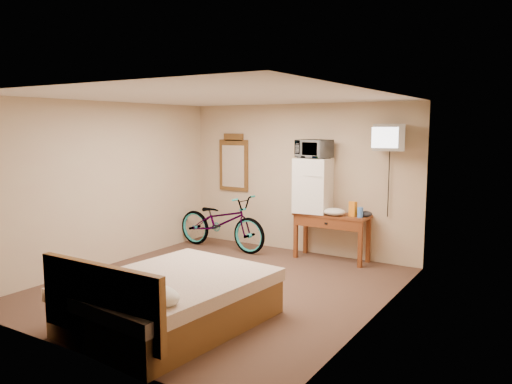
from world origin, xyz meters
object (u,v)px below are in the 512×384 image
Objects in this scene: bicycle at (221,222)px; bed at (167,300)px; desk at (331,223)px; crt_television at (389,137)px; mini_fridge at (313,185)px; blue_cup at (360,212)px; wall_mirror at (234,163)px; microwave at (314,149)px.

bicycle is 3.43m from bed.
desk is 1.61m from crt_television.
blue_cup is (0.82, -0.05, -0.36)m from mini_fridge.
mini_fridge is 0.48× the size of bicycle.
bicycle reaches higher than blue_cup.
wall_mirror is at bearing 172.12° from mini_fridge.
blue_cup is 1.21m from crt_television.
bicycle reaches higher than desk.
microwave is 3.72m from bed.
crt_television reaches higher than microwave.
mini_fridge reaches higher than bed.
bicycle is at bearing -171.17° from desk.
desk is 1.95m from bicycle.
wall_mirror is (-1.71, 0.24, -0.31)m from microwave.
blue_cup is at bearing 10.05° from microwave.
mini_fridge is 1.64× the size of microwave.
crt_television reaches higher than bicycle.
microwave reaches higher than bicycle.
mini_fridge is 0.84× the size of wall_mirror.
microwave is 0.86× the size of crt_television.
wall_mirror is 1.14m from bicycle.
blue_cup reaches higher than bed.
microwave is 2.07m from bicycle.
blue_cup is 0.07× the size of bed.
mini_fridge is 3.52m from bed.
microwave is at bearing 174.60° from desk.
wall_mirror is at bearing 175.10° from crt_television.
blue_cup is 0.15× the size of wall_mirror.
blue_cup is at bearing -6.58° from wall_mirror.
desk is 0.55× the size of bed.
wall_mirror is at bearing 14.88° from bicycle.
wall_mirror reaches higher than mini_fridge.
desk is 2.26× the size of microwave.
desk is at bearing 177.23° from blue_cup.
desk is 1.16× the size of wall_mirror.
wall_mirror is 4.16m from bed.
wall_mirror is (-2.05, 0.27, 0.85)m from desk.
blue_cup is at bearing -81.01° from bicycle.
wall_mirror reaches higher than bed.
bicycle is at bearing -173.50° from blue_cup.
microwave is 1.25m from blue_cup.
mini_fridge is at bearing -7.88° from wall_mirror.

